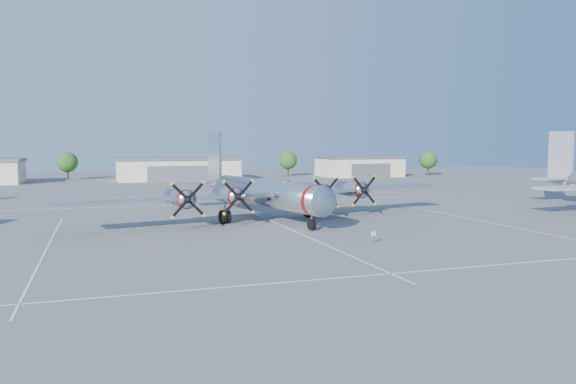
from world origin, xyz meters
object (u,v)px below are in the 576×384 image
object	(u,v)px
tree_far_east	(428,160)
info_placard	(373,235)
hangar_east	(359,166)
main_bomber_b29	(261,218)
hangar_center	(178,168)
tree_east	(288,160)
tree_west	(67,162)

from	to	relation	value
tree_far_east	info_placard	size ratio (longest dim) A/B	6.37
hangar_east	main_bomber_b29	distance (m)	88.97
info_placard	main_bomber_b29	bearing A→B (deg)	83.38
hangar_center	tree_east	bearing A→B (deg)	11.38
info_placard	hangar_center	bearing A→B (deg)	72.52
tree_west	hangar_center	bearing A→B (deg)	-17.82
hangar_center	tree_west	size ratio (longest dim) A/B	4.31
hangar_east	info_placard	world-z (taller)	hangar_east
tree_east	main_bomber_b29	size ratio (longest dim) A/B	0.15
hangar_center	tree_far_east	bearing A→B (deg)	-1.65
tree_far_east	info_placard	world-z (taller)	tree_far_east
main_bomber_b29	info_placard	size ratio (longest dim) A/B	43.57
tree_east	tree_far_east	xyz separation A→B (m)	(38.00, -8.00, 0.00)
hangar_east	info_placard	xyz separation A→B (m)	(-43.93, -93.60, -1.98)
hangar_center	info_placard	xyz separation A→B (m)	(4.07, -93.60, -1.98)
tree_west	info_placard	bearing A→B (deg)	-74.04
hangar_center	hangar_east	xyz separation A→B (m)	(48.00, 0.00, 0.00)
info_placard	tree_east	bearing A→B (deg)	55.45
hangar_east	tree_west	size ratio (longest dim) A/B	3.10
hangar_east	main_bomber_b29	xyz separation A→B (m)	(-48.45, -74.58, -2.71)
tree_west	tree_far_east	bearing A→B (deg)	-6.14
tree_east	main_bomber_b29	distance (m)	86.27
hangar_east	tree_west	world-z (taller)	tree_west
tree_far_east	main_bomber_b29	xyz separation A→B (m)	(-68.45, -72.61, -4.22)
tree_west	info_placard	size ratio (longest dim) A/B	6.37
hangar_center	tree_west	distance (m)	26.30
hangar_center	hangar_east	bearing A→B (deg)	0.00
tree_far_east	hangar_center	bearing A→B (deg)	178.35
tree_east	hangar_east	bearing A→B (deg)	-18.54
main_bomber_b29	tree_west	bearing A→B (deg)	94.66
main_bomber_b29	info_placard	bearing A→B (deg)	-88.55
hangar_east	hangar_center	bearing A→B (deg)	-180.00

